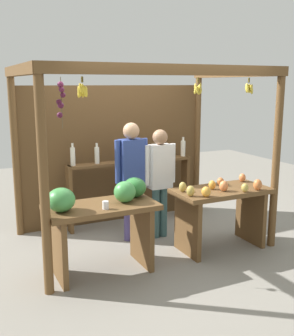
{
  "coord_description": "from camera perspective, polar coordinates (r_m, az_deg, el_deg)",
  "views": [
    {
      "loc": [
        -2.3,
        -4.99,
        2.17
      ],
      "look_at": [
        0.0,
        -0.19,
        1.07
      ],
      "focal_mm": 43.98,
      "sensor_mm": 36.0,
      "label": 1
    }
  ],
  "objects": [
    {
      "name": "fruit_counter_left",
      "position": [
        4.75,
        -6.2,
        -6.26
      ],
      "size": [
        1.28,
        0.64,
        1.08
      ],
      "color": "brown",
      "rests_on": "ground"
    },
    {
      "name": "vendor_woman",
      "position": [
        5.74,
        1.79,
        -0.84
      ],
      "size": [
        0.48,
        0.21,
        1.55
      ],
      "rotation": [
        0.0,
        0.0,
        0.04
      ],
      "color": "#3A5F60",
      "rests_on": "ground"
    },
    {
      "name": "vendor_man",
      "position": [
        5.62,
        -2.16,
        -0.37
      ],
      "size": [
        0.48,
        0.22,
        1.65
      ],
      "rotation": [
        0.0,
        0.0,
        0.19
      ],
      "color": "#4B427E",
      "rests_on": "ground"
    },
    {
      "name": "market_stall",
      "position": [
        5.95,
        -2.7,
        4.07
      ],
      "size": [
        3.13,
        2.02,
        2.37
      ],
      "color": "brown",
      "rests_on": "ground"
    },
    {
      "name": "fruit_counter_right",
      "position": [
        5.5,
        10.2,
        -4.99
      ],
      "size": [
        1.26,
        0.65,
        0.96
      ],
      "color": "brown",
      "rests_on": "ground"
    },
    {
      "name": "ground_plane",
      "position": [
        5.9,
        -0.81,
        -9.86
      ],
      "size": [
        12.0,
        12.0,
        0.0
      ],
      "primitive_type": "plane",
      "color": "gray",
      "rests_on": "ground"
    },
    {
      "name": "bottle_shelf_unit",
      "position": [
        6.36,
        -2.15,
        -0.71
      ],
      "size": [
        2.01,
        0.22,
        1.34
      ],
      "color": "brown",
      "rests_on": "ground"
    }
  ]
}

